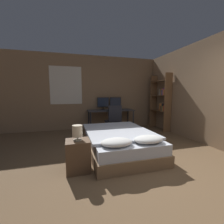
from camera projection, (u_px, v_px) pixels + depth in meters
The scene contains 13 objects.
ground_plane at pixel (177, 185), 2.15m from camera, with size 20.00×20.00×0.00m, color brown.
wall_back at pixel (107, 93), 5.76m from camera, with size 12.00×0.08×2.70m.
wall_side_right at pixel (202, 92), 3.94m from camera, with size 0.06×12.00×2.70m.
bed at pixel (119, 141), 3.40m from camera, with size 1.41×2.09×0.55m.
nightstand at pixel (78, 156), 2.53m from camera, with size 0.39×0.36×0.53m.
bedside_lamp at pixel (77, 131), 2.48m from camera, with size 0.17×0.17×0.26m.
desk at pixel (111, 112), 5.49m from camera, with size 1.66×0.63×0.72m.
monitor_left at pixel (103, 103), 5.58m from camera, with size 0.44×0.16×0.46m.
monitor_right at pixel (115, 102), 5.71m from camera, with size 0.44×0.16×0.46m.
keyboard at pixel (112, 110), 5.27m from camera, with size 0.42×0.13×0.02m.
computer_mouse at pixel (120, 110), 5.35m from camera, with size 0.07×0.05×0.04m.
office_chair at pixel (114, 123), 4.78m from camera, with size 0.52×0.52×0.95m.
bookshelf at pixel (162, 100), 5.35m from camera, with size 0.28×0.92×2.00m.
Camera 1 is at (-1.45, -1.67, 1.31)m, focal length 24.00 mm.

